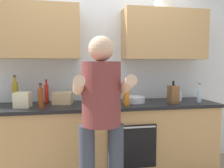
% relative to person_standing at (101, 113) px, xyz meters
% --- Properties ---
extents(back_wall_unit, '(4.00, 0.38, 2.50)m').
position_rel_person_standing_xyz_m(back_wall_unit, '(0.14, 1.06, 0.53)').
color(back_wall_unit, silver).
rests_on(back_wall_unit, ground).
extents(counter, '(2.84, 0.67, 0.90)m').
position_rel_person_standing_xyz_m(counter, '(0.14, 0.78, -0.51)').
color(counter, tan).
rests_on(counter, ground).
extents(person_standing, '(0.49, 0.45, 1.62)m').
position_rel_person_standing_xyz_m(person_standing, '(0.00, 0.00, 0.00)').
color(person_standing, '#383D4C').
rests_on(person_standing, ground).
extents(bottle_oil, '(0.07, 0.07, 0.35)m').
position_rel_person_standing_xyz_m(bottle_oil, '(-0.90, 0.90, 0.09)').
color(bottle_oil, olive).
rests_on(bottle_oil, counter).
extents(bottle_juice, '(0.07, 0.07, 0.24)m').
position_rel_person_standing_xyz_m(bottle_juice, '(0.38, 0.62, 0.04)').
color(bottle_juice, orange).
rests_on(bottle_juice, counter).
extents(bottle_soda, '(0.05, 0.05, 0.26)m').
position_rel_person_standing_xyz_m(bottle_soda, '(0.14, 0.59, 0.04)').
color(bottle_soda, '#198C33').
rests_on(bottle_soda, counter).
extents(bottle_hotsauce, '(0.05, 0.05, 0.29)m').
position_rel_person_standing_xyz_m(bottle_hotsauce, '(-0.55, 0.99, 0.06)').
color(bottle_hotsauce, red).
rests_on(bottle_hotsauce, counter).
extents(bottle_water, '(0.05, 0.05, 0.24)m').
position_rel_person_standing_xyz_m(bottle_water, '(1.36, 0.68, 0.03)').
color(bottle_water, silver).
rests_on(bottle_water, counter).
extents(bottle_vinegar, '(0.06, 0.06, 0.28)m').
position_rel_person_standing_xyz_m(bottle_vinegar, '(-0.58, 0.64, 0.06)').
color(bottle_vinegar, brown).
rests_on(bottle_vinegar, counter).
extents(cup_tea, '(0.08, 0.08, 0.11)m').
position_rel_person_standing_xyz_m(cup_tea, '(0.01, 0.99, -0.01)').
color(cup_tea, '#33598C').
rests_on(cup_tea, counter).
extents(cup_coffee, '(0.07, 0.07, 0.11)m').
position_rel_person_standing_xyz_m(cup_coffee, '(1.15, 0.82, -0.01)').
color(cup_coffee, white).
rests_on(cup_coffee, counter).
extents(mixing_bowl, '(0.29, 0.29, 0.07)m').
position_rel_person_standing_xyz_m(mixing_bowl, '(0.53, 0.81, -0.02)').
color(mixing_bowl, silver).
rests_on(mixing_bowl, counter).
extents(knife_block, '(0.10, 0.14, 0.28)m').
position_rel_person_standing_xyz_m(knife_block, '(1.01, 0.70, 0.05)').
color(knife_block, brown).
rests_on(knife_block, counter).
extents(potted_herb, '(0.16, 0.16, 0.25)m').
position_rel_person_standing_xyz_m(potted_herb, '(-0.07, 0.69, 0.08)').
color(potted_herb, '#9E6647').
rests_on(potted_herb, counter).
extents(grocery_bag_bread, '(0.26, 0.23, 0.14)m').
position_rel_person_standing_xyz_m(grocery_bag_bread, '(-0.35, 0.88, 0.01)').
color(grocery_bag_bread, tan).
rests_on(grocery_bag_bread, counter).
extents(grocery_bag_rice, '(0.19, 0.17, 0.17)m').
position_rel_person_standing_xyz_m(grocery_bag_rice, '(-0.79, 0.72, 0.03)').
color(grocery_bag_rice, beige).
rests_on(grocery_bag_rice, counter).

